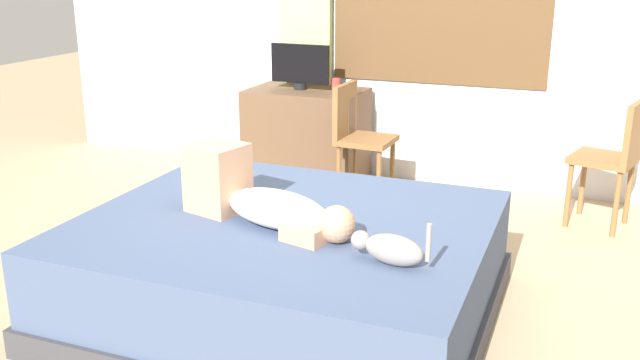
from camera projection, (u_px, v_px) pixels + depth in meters
The scene contains 10 objects.
ground_plane at pixel (290, 304), 3.65m from camera, with size 16.00×16.00×0.00m, color tan.
bed at pixel (287, 267), 3.49m from camera, with size 1.99×1.72×0.51m.
person_lying at pixel (261, 199), 3.34m from camera, with size 0.94×0.46×0.34m.
cat at pixel (390, 248), 2.89m from camera, with size 0.36×0.15×0.21m.
desk at pixel (307, 136), 5.58m from camera, with size 0.90×0.56×0.74m.
tv_monitor at pixel (300, 66), 5.43m from camera, with size 0.48×0.10×0.35m.
cup at pixel (336, 84), 5.45m from camera, with size 0.07×0.07×0.09m, color #B23D38.
chair_by_desk at pixel (357, 133), 5.09m from camera, with size 0.40×0.40×0.86m.
chair_spare at pixel (615, 154), 4.55m from camera, with size 0.47×0.47×0.86m.
curtain_left at pixel (305, 28), 5.62m from camera, with size 0.44×0.06×2.36m, color #ADCC75.
Camera 1 is at (1.36, -3.00, 1.72)m, focal length 39.44 mm.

